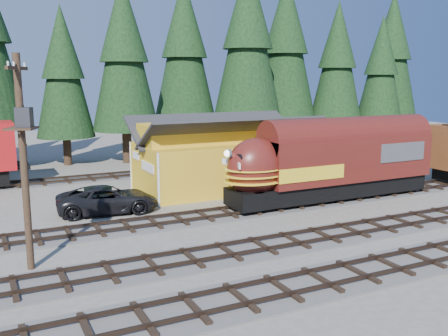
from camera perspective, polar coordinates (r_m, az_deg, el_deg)
name	(u,v)px	position (r m, az deg, el deg)	size (l,w,h in m)	color
ground	(310,226)	(27.57, 9.84, -6.52)	(120.00, 120.00, 0.00)	#6B665B
track_siding	(393,192)	(36.88, 18.75, -2.57)	(68.00, 3.20, 0.33)	#4C4947
track_spur	(65,181)	(40.38, -17.74, -1.44)	(32.00, 3.20, 0.33)	#4C4947
depot	(224,148)	(35.74, -0.01, 2.31)	(12.80, 7.00, 5.30)	gold
conifer_backdrop	(205,50)	(50.80, -2.22, 13.31)	(81.64, 21.78, 17.54)	black
locomotive	(327,165)	(32.58, 11.70, 0.36)	(15.05, 2.99, 4.09)	black
utility_pole	(24,149)	(21.56, -21.94, 1.99)	(1.42, 2.03, 8.84)	black
pickup_truck_a	(107,199)	(30.33, -13.17, -3.51)	(2.70, 5.85, 1.62)	black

